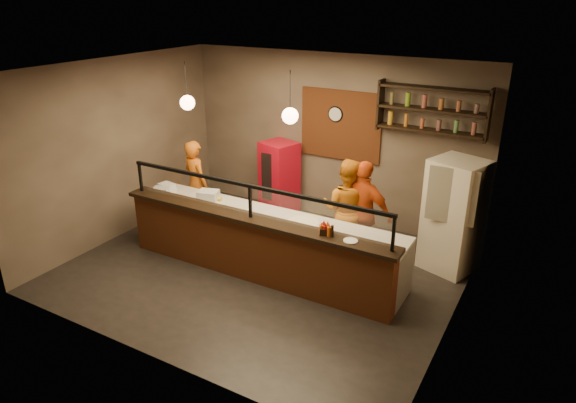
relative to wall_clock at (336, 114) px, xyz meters
The scene contains 29 objects.
floor 3.24m from the wall_clock, 92.33° to the right, with size 6.00×6.00×0.00m, color black.
ceiling 2.70m from the wall_clock, 92.33° to the right, with size 6.00×6.00×0.00m, color #362F2A.
wall_back 0.51m from the wall_clock, 158.20° to the left, with size 6.00×6.00×0.00m, color #766556.
wall_left 3.99m from the wall_clock, 141.57° to the right, with size 5.00×5.00×0.00m, color #766556.
wall_right 3.84m from the wall_clock, 40.31° to the right, with size 5.00×5.00×0.00m, color #766556.
wall_front 4.99m from the wall_clock, 91.16° to the right, with size 6.00×6.00×0.00m, color #766556.
brick_patch 0.22m from the wall_clock, ahead, with size 1.60×0.04×1.30m, color brown.
service_counter 3.19m from the wall_clock, 92.08° to the right, with size 4.60×0.25×1.00m, color brown.
counter_ledge 2.96m from the wall_clock, 92.08° to the right, with size 4.70×0.37×0.06m, color black.
worktop_cabinet 2.81m from the wall_clock, 92.53° to the right, with size 4.60×0.75×0.85m, color gray.
worktop 2.57m from the wall_clock, 92.53° to the right, with size 4.60×0.75×0.05m, color silver.
sneeze_guard 2.86m from the wall_clock, 92.08° to the right, with size 4.50×0.05×0.52m.
wall_shelving 1.83m from the wall_clock, ahead, with size 1.84×0.28×0.85m.
wall_clock is the anchor object (origin of this frame).
pendant_left 2.81m from the wall_clock, 125.30° to the right, with size 0.24×0.24×0.77m.
pendant_right 2.32m from the wall_clock, 82.44° to the right, with size 0.24×0.24×0.77m.
cook_left 2.93m from the wall_clock, 144.32° to the right, with size 0.61×0.40×1.67m, color orange.
cook_mid 2.04m from the wall_clock, 57.35° to the right, with size 0.85×0.66×1.75m, color #C66E12.
cook_right 2.17m from the wall_clock, 49.34° to the right, with size 1.02×0.43×1.74m, color #DE4E14.
fridge 2.90m from the wall_clock, 19.45° to the right, with size 0.77×0.72×1.84m, color beige.
red_cooler 1.74m from the wall_clock, 163.45° to the right, with size 0.64×0.58×1.49m, color red.
pizza_dough 2.61m from the wall_clock, 77.14° to the right, with size 0.53×0.53×0.01m, color white.
prep_tub_a 2.82m from the wall_clock, 120.79° to the right, with size 0.33×0.26×0.17m, color silver.
prep_tub_b 3.37m from the wall_clock, 135.07° to the right, with size 0.27×0.21×0.13m, color white.
prep_tub_c 3.48m from the wall_clock, 131.98° to the right, with size 0.27×0.21×0.13m, color silver.
rolling_pin 2.76m from the wall_clock, 120.64° to the right, with size 0.06×0.06×0.36m, color yellow.
condiment_caddy 3.12m from the wall_clock, 67.16° to the right, with size 0.18×0.14×0.10m, color black.
pepper_mill 3.19m from the wall_clock, 65.55° to the right, with size 0.04×0.04×0.18m, color black.
small_plate 3.32m from the wall_clock, 61.00° to the right, with size 0.20×0.20×0.01m, color silver.
Camera 1 is at (3.98, -6.16, 4.22)m, focal length 32.00 mm.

